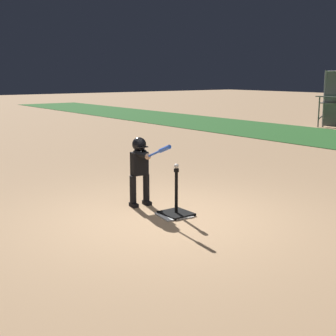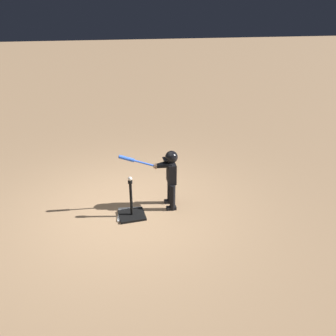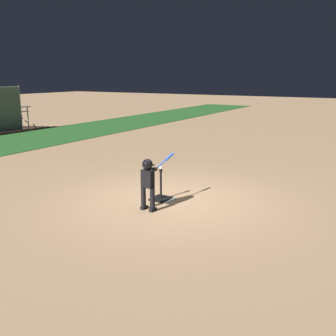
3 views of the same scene
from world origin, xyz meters
The scene contains 5 objects.
ground_plane centered at (0.00, 0.00, 0.00)m, with size 90.00×90.00×0.00m, color tan.
home_plate centered at (-0.08, 0.19, 0.01)m, with size 0.44×0.44×0.02m, color white.
batting_tee centered at (-0.10, 0.25, 0.09)m, with size 0.45×0.41×0.71m.
batter_child centered at (-0.83, 0.10, 0.71)m, with size 1.03×0.35×1.11m.
baseball centered at (-0.10, 0.25, 0.75)m, with size 0.07×0.07×0.07m, color white.
Camera 1 is at (5.25, -3.92, 2.07)m, focal length 50.00 mm.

